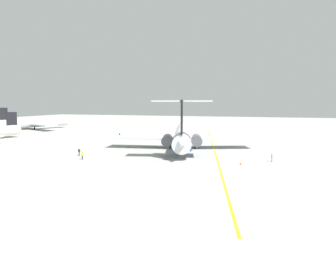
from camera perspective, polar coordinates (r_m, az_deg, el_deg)
The scene contains 9 objects.
ground at distance 84.49m, azimuth 8.49°, elevation -2.08°, with size 371.02×371.02×0.00m, color #9E9E99.
main_jetliner at distance 82.09m, azimuth 2.60°, elevation 0.14°, with size 42.30×37.87×12.51m.
airliner_mid_left at distance 154.08m, azimuth -22.50°, elevation 2.29°, with size 31.10×31.38×9.77m.
ground_crew_near_nose at distance 74.36m, azimuth -15.62°, elevation -2.50°, with size 0.31×0.36×1.74m.
ground_crew_near_tail at distance 69.32m, azimuth -15.08°, elevation -3.06°, with size 0.42×0.29×1.81m.
ground_crew_portside at distance 108.52m, azimuth -8.65°, elevation 0.31°, with size 0.28×0.44×1.72m.
ground_crew_starboard at distance 67.91m, azimuth 18.10°, elevation -3.40°, with size 0.43×0.27×1.70m.
safety_cone_nose at distance 63.05m, azimuth 12.88°, elevation -4.72°, with size 0.40×0.40×0.55m, color #EA590F.
taxiway_centreline at distance 81.87m, azimuth 8.27°, elevation -2.33°, with size 107.11×0.36×0.01m, color gold.
Camera 1 is at (-82.44, -14.12, 11.99)m, focal length 34.07 mm.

